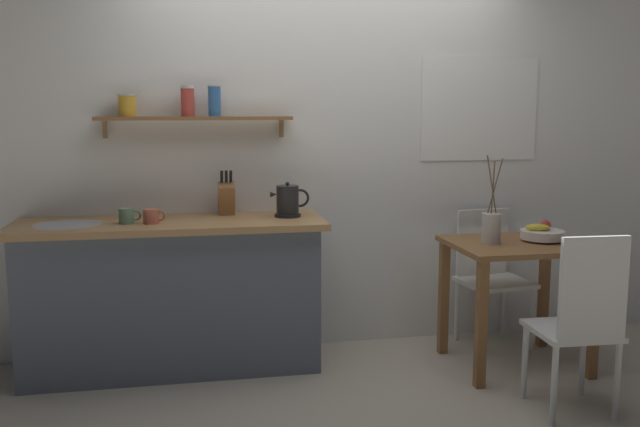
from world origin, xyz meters
TOP-DOWN VIEW (x-y plane):
  - ground_plane at (0.00, 0.00)m, footprint 14.00×14.00m
  - back_wall at (0.20, 0.65)m, footprint 6.80×0.11m
  - kitchen_counter at (-1.00, 0.32)m, footprint 1.83×0.63m
  - wall_shelf at (-0.89, 0.49)m, footprint 1.19×0.20m
  - dining_table at (1.07, -0.03)m, footprint 0.81×0.68m
  - dining_chair_near at (1.06, -0.76)m, footprint 0.42×0.41m
  - dining_chair_far at (1.11, 0.42)m, footprint 0.48×0.44m
  - fruit_bowl at (1.24, -0.01)m, footprint 0.27×0.27m
  - twig_vase at (0.90, -0.02)m, footprint 0.12×0.12m
  - electric_kettle at (-0.29, 0.32)m, footprint 0.24×0.16m
  - knife_block at (-0.65, 0.47)m, footprint 0.10×0.16m
  - coffee_mug_by_sink at (-1.24, 0.24)m, footprint 0.13×0.09m
  - coffee_mug_spare at (-1.10, 0.22)m, footprint 0.13×0.09m

SIDE VIEW (x-z plane):
  - ground_plane at x=0.00m, z-range 0.00..0.00m
  - kitchen_counter at x=-1.00m, z-range 0.01..0.93m
  - dining_chair_far at x=1.11m, z-range 0.05..0.96m
  - dining_chair_near at x=1.06m, z-range 0.04..1.01m
  - dining_table at x=1.07m, z-range 0.24..1.02m
  - fruit_bowl at x=1.24m, z-range 0.76..0.88m
  - twig_vase at x=0.90m, z-range 0.61..1.14m
  - coffee_mug_spare at x=-1.10m, z-range 0.93..1.01m
  - coffee_mug_by_sink at x=-1.24m, z-range 0.93..1.02m
  - electric_kettle at x=-0.29m, z-range 0.91..1.13m
  - knife_block at x=-0.65m, z-range 0.89..1.17m
  - back_wall at x=0.20m, z-range 0.00..2.70m
  - wall_shelf at x=-0.89m, z-range 1.41..1.73m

